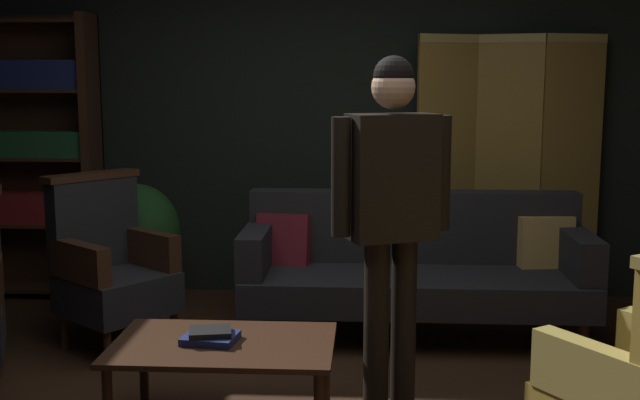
# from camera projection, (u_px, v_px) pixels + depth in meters

# --- Properties ---
(back_wall) EXTENTS (7.20, 0.10, 2.80)m
(back_wall) POSITION_uv_depth(u_px,v_px,m) (333.00, 105.00, 5.83)
(back_wall) COLOR black
(back_wall) RESTS_ON ground_plane
(folding_screen) EXTENTS (1.32, 0.20, 1.90)m
(folding_screen) POSITION_uv_depth(u_px,v_px,m) (508.00, 166.00, 5.61)
(folding_screen) COLOR olive
(folding_screen) RESTS_ON ground_plane
(bookshelf) EXTENTS (0.90, 0.32, 2.05)m
(bookshelf) POSITION_uv_depth(u_px,v_px,m) (36.00, 152.00, 5.76)
(bookshelf) COLOR #382114
(bookshelf) RESTS_ON ground_plane
(velvet_couch) EXTENTS (2.12, 0.78, 0.88)m
(velvet_couch) POSITION_uv_depth(u_px,v_px,m) (414.00, 264.00, 4.96)
(velvet_couch) COLOR #382114
(velvet_couch) RESTS_ON ground_plane
(coffee_table) EXTENTS (1.00, 0.64, 0.42)m
(coffee_table) POSITION_uv_depth(u_px,v_px,m) (223.00, 352.00, 3.59)
(coffee_table) COLOR #382114
(coffee_table) RESTS_ON ground_plane
(armchair_wing_right) EXTENTS (0.81, 0.81, 1.04)m
(armchair_wing_right) POSITION_uv_depth(u_px,v_px,m) (110.00, 267.00, 4.72)
(armchair_wing_right) COLOR #382114
(armchair_wing_right) RESTS_ON ground_plane
(standing_figure) EXTENTS (0.55, 0.34, 1.70)m
(standing_figure) POSITION_uv_depth(u_px,v_px,m) (392.00, 204.00, 3.67)
(standing_figure) COLOR black
(standing_figure) RESTS_ON ground_plane
(potted_plant) EXTENTS (0.59, 0.59, 0.89)m
(potted_plant) POSITION_uv_depth(u_px,v_px,m) (137.00, 238.00, 5.44)
(potted_plant) COLOR brown
(potted_plant) RESTS_ON ground_plane
(book_navy_cloth) EXTENTS (0.26, 0.22, 0.03)m
(book_navy_cloth) POSITION_uv_depth(u_px,v_px,m) (210.00, 338.00, 3.59)
(book_navy_cloth) COLOR navy
(book_navy_cloth) RESTS_ON coffee_table
(book_black_cloth) EXTENTS (0.21, 0.19, 0.03)m
(book_black_cloth) POSITION_uv_depth(u_px,v_px,m) (210.00, 332.00, 3.59)
(book_black_cloth) COLOR black
(book_black_cloth) RESTS_ON book_navy_cloth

